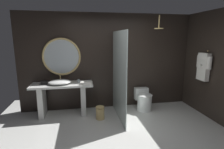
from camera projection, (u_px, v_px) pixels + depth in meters
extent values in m
plane|color=silver|center=(126.00, 143.00, 3.38)|extent=(5.76, 5.76, 0.00)
cube|color=black|center=(109.00, 62.00, 4.94)|extent=(4.80, 0.10, 2.60)
cube|color=black|center=(214.00, 66.00, 4.26)|extent=(0.10, 2.47, 2.60)
cube|color=silver|center=(62.00, 85.00, 4.47)|extent=(1.51, 0.60, 0.05)
cube|color=silver|center=(42.00, 101.00, 4.46)|extent=(0.12, 0.51, 0.77)
cube|color=silver|center=(83.00, 99.00, 4.64)|extent=(0.12, 0.51, 0.77)
ellipsoid|color=white|center=(60.00, 82.00, 4.41)|extent=(0.56, 0.46, 0.11)
cylinder|color=tan|center=(60.00, 78.00, 4.60)|extent=(0.02, 0.02, 0.20)
cylinder|color=tan|center=(60.00, 75.00, 4.53)|extent=(0.02, 0.10, 0.02)
cylinder|color=silver|center=(79.00, 81.00, 4.57)|extent=(0.06, 0.06, 0.08)
cube|color=black|center=(44.00, 83.00, 4.39)|extent=(0.15, 0.10, 0.09)
torus|color=tan|center=(62.00, 57.00, 4.60)|extent=(0.98, 0.05, 0.98)
cylinder|color=#B2BCC1|center=(62.00, 57.00, 4.61)|extent=(0.90, 0.01, 0.90)
cube|color=silver|center=(119.00, 76.00, 4.26)|extent=(0.02, 1.45, 2.11)
cylinder|color=tan|center=(159.00, 22.00, 4.39)|extent=(0.02, 0.02, 0.31)
cylinder|color=tan|center=(159.00, 29.00, 4.42)|extent=(0.23, 0.23, 0.02)
sphere|color=tan|center=(208.00, 51.00, 4.34)|extent=(0.04, 0.04, 0.04)
cube|color=silver|center=(203.00, 67.00, 4.41)|extent=(0.12, 0.33, 0.68)
cylinder|color=silver|center=(209.00, 63.00, 4.20)|extent=(0.11, 0.11, 0.31)
cylinder|color=silver|center=(199.00, 61.00, 4.56)|extent=(0.11, 0.11, 0.31)
sphere|color=silver|center=(201.00, 66.00, 4.39)|extent=(0.07, 0.07, 0.07)
cylinder|color=white|center=(144.00, 103.00, 4.85)|extent=(0.39, 0.39, 0.43)
ellipsoid|color=white|center=(145.00, 95.00, 4.80)|extent=(0.41, 0.45, 0.02)
cube|color=white|center=(141.00, 94.00, 5.09)|extent=(0.38, 0.18, 0.34)
cylinder|color=tan|center=(100.00, 113.00, 4.34)|extent=(0.21, 0.21, 0.28)
ellipsoid|color=tan|center=(100.00, 107.00, 4.31)|extent=(0.21, 0.21, 0.06)
cube|color=silver|center=(86.00, 83.00, 4.37)|extent=(0.31, 0.19, 0.07)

